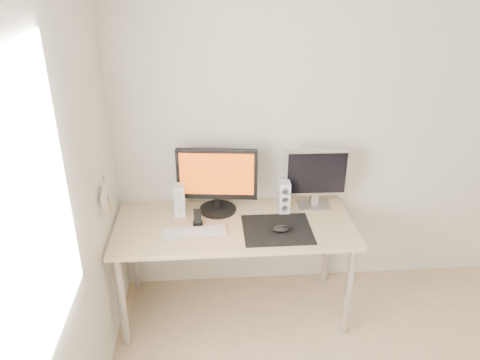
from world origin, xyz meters
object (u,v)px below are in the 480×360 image
desk (234,233)px  main_monitor (217,178)px  speaker_left (180,200)px  keyboard (195,232)px  speaker_right (284,197)px  mouse (281,229)px  second_monitor (316,176)px  phone_dock (198,220)px

desk → main_monitor: size_ratio=2.90×
speaker_left → main_monitor: bearing=8.3°
speaker_left → keyboard: size_ratio=0.54×
desk → keyboard: size_ratio=3.74×
speaker_left → desk: bearing=-21.2°
speaker_right → keyboard: speaker_right is taller
main_monitor → desk: bearing=-59.7°
speaker_right → speaker_left: bearing=179.5°
mouse → speaker_left: bearing=158.0°
desk → keyboard: 0.29m
desk → mouse: bearing=-23.0°
second_monitor → speaker_left: size_ratio=1.95×
main_monitor → speaker_left: 0.30m
main_monitor → speaker_right: bearing=-5.5°
desk → main_monitor: (-0.10, 0.18, 0.33)m
keyboard → phone_dock: (0.02, 0.10, 0.03)m
speaker_right → desk: bearing=-159.2°
desk → main_monitor: main_monitor is taller
mouse → desk: bearing=157.0°
second_monitor → keyboard: second_monitor is taller
desk → second_monitor: (0.59, 0.20, 0.32)m
second_monitor → speaker_right: bearing=-163.2°
main_monitor → phone_dock: (-0.14, -0.17, -0.22)m
mouse → speaker_left: 0.72m
second_monitor → main_monitor: bearing=-177.9°
mouse → main_monitor: 0.56m
phone_dock → mouse: bearing=-13.8°
speaker_left → keyboard: (0.10, -0.24, -0.11)m
second_monitor → phone_dock: second_monitor is taller
main_monitor → second_monitor: main_monitor is taller
phone_dock → speaker_right: bearing=12.1°
main_monitor → phone_dock: bearing=-128.8°
second_monitor → speaker_left: bearing=-176.2°
mouse → speaker_right: 0.28m
main_monitor → phone_dock: 0.31m
phone_dock → main_monitor: bearing=51.2°
desk → speaker_left: bearing=158.8°
mouse → desk: (-0.30, 0.13, -0.10)m
main_monitor → speaker_right: 0.48m
mouse → desk: mouse is taller
mouse → keyboard: mouse is taller
second_monitor → keyboard: (-0.85, -0.30, -0.23)m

